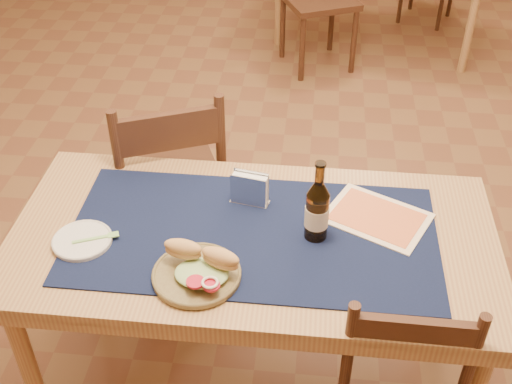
# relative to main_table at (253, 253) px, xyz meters

# --- Properties ---
(main_table) EXTENTS (1.60, 0.80, 0.75)m
(main_table) POSITION_rel_main_table_xyz_m (0.00, 0.00, 0.00)
(main_table) COLOR #AB8851
(main_table) RESTS_ON ground
(placemat) EXTENTS (1.20, 0.60, 0.01)m
(placemat) POSITION_rel_main_table_xyz_m (0.00, 0.00, 0.09)
(placemat) COLOR #0E1536
(placemat) RESTS_ON main_table
(baseboard) EXTENTS (6.00, 7.00, 0.10)m
(baseboard) POSITION_rel_main_table_xyz_m (0.00, 0.80, -0.62)
(baseboard) COLOR #3F2516
(baseboard) RESTS_ON ground
(chair_main_far) EXTENTS (0.60, 0.60, 0.99)m
(chair_main_far) POSITION_rel_main_table_xyz_m (-0.42, 0.55, -0.15)
(chair_main_far) COLOR #3F2516
(chair_main_far) RESTS_ON ground
(sandwich_plate) EXTENTS (0.27, 0.27, 0.10)m
(sandwich_plate) POSITION_rel_main_table_xyz_m (-0.14, -0.21, 0.12)
(sandwich_plate) COLOR olive
(sandwich_plate) RESTS_ON placemat
(side_plate) EXTENTS (0.19, 0.19, 0.02)m
(side_plate) POSITION_rel_main_table_xyz_m (-0.54, -0.10, 0.10)
(side_plate) COLOR silver
(side_plate) RESTS_ON placemat
(fork) EXTENTS (0.14, 0.07, 0.00)m
(fork) POSITION_rel_main_table_xyz_m (-0.49, -0.09, 0.10)
(fork) COLOR #8AC86D
(fork) RESTS_ON side_plate
(beer_bottle) EXTENTS (0.08, 0.08, 0.29)m
(beer_bottle) POSITION_rel_main_table_xyz_m (0.20, 0.01, 0.20)
(beer_bottle) COLOR #43290C
(beer_bottle) RESTS_ON placemat
(napkin_holder) EXTENTS (0.14, 0.07, 0.12)m
(napkin_holder) POSITION_rel_main_table_xyz_m (-0.03, 0.16, 0.14)
(napkin_holder) COLOR silver
(napkin_holder) RESTS_ON placemat
(menu_card) EXTENTS (0.40, 0.36, 0.01)m
(menu_card) POSITION_rel_main_table_xyz_m (0.41, 0.12, 0.09)
(menu_card) COLOR beige
(menu_card) RESTS_ON placemat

